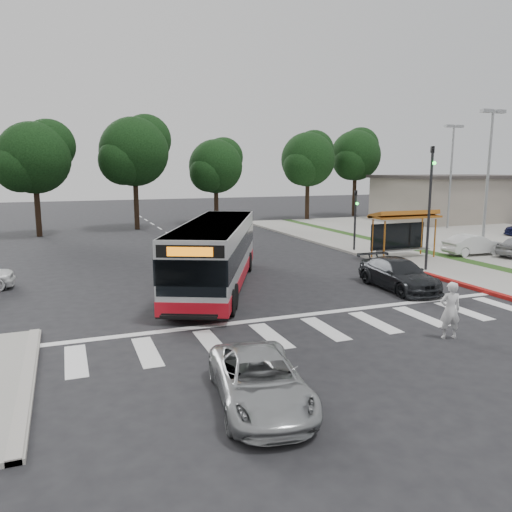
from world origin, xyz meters
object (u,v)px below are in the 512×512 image
transit_bus (216,255)px  silver_suv_south (260,380)px  pedestrian (450,310)px  dark_sedan (398,274)px

transit_bus → silver_suv_south: size_ratio=2.75×
pedestrian → transit_bus: bearing=-44.8°
pedestrian → silver_suv_south: pedestrian is taller
pedestrian → silver_suv_south: size_ratio=0.44×
transit_bus → silver_suv_south: (-2.34, -11.42, -0.92)m
dark_sedan → silver_suv_south: 12.90m
silver_suv_south → transit_bus: bearing=87.5°
pedestrian → dark_sedan: size_ratio=0.40×
silver_suv_south → pedestrian: bearing=24.9°
transit_bus → pedestrian: transit_bus is taller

